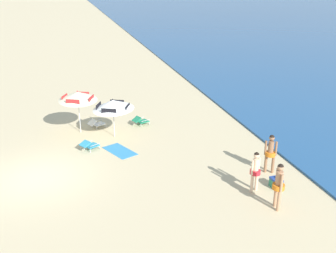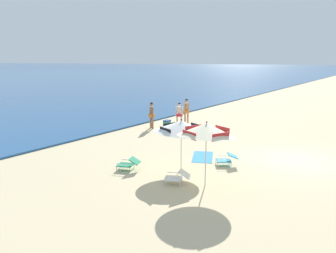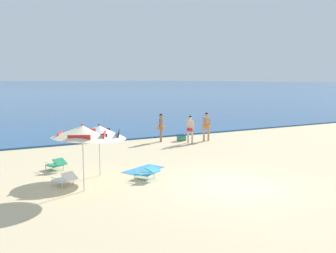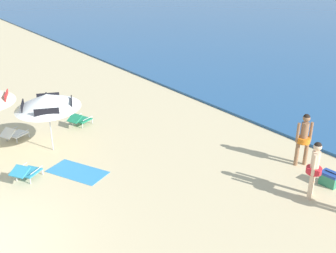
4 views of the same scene
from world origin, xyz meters
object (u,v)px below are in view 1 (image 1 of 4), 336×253
(lounge_chair_beside_umbrella, at_px, (141,121))
(person_standing_near_shore, at_px, (255,169))
(beach_umbrella_striped_second, at_px, (78,96))
(lounge_chair_under_umbrella, at_px, (89,145))
(person_standing_beside, at_px, (271,151))
(lounge_chair_facing_sea, at_px, (97,123))
(beach_towel, at_px, (120,151))
(person_wading_in, at_px, (279,183))
(beach_umbrella_striped_main, at_px, (113,105))
(cooler_box, at_px, (276,183))

(lounge_chair_beside_umbrella, xyz_separation_m, person_standing_near_shore, (8.29, 2.91, 0.68))
(beach_umbrella_striped_second, height_order, lounge_chair_under_umbrella, beach_umbrella_striped_second)
(person_standing_beside, bearing_deg, lounge_chair_beside_umbrella, -148.91)
(lounge_chair_facing_sea, height_order, person_standing_near_shore, person_standing_near_shore)
(lounge_chair_facing_sea, relative_size, person_standing_beside, 0.60)
(lounge_chair_facing_sea, bearing_deg, beach_towel, 13.57)
(lounge_chair_under_umbrella, xyz_separation_m, person_wading_in, (6.79, 6.15, 0.74))
(beach_umbrella_striped_main, height_order, cooler_box, beach_umbrella_striped_main)
(lounge_chair_under_umbrella, distance_m, lounge_chair_facing_sea, 3.02)
(beach_umbrella_striped_second, bearing_deg, lounge_chair_under_umbrella, 7.36)
(person_standing_near_shore, bearing_deg, lounge_chair_facing_sea, -147.65)
(lounge_chair_facing_sea, bearing_deg, beach_umbrella_striped_main, 27.86)
(beach_umbrella_striped_main, bearing_deg, lounge_chair_under_umbrella, -43.50)
(beach_umbrella_striped_second, relative_size, beach_towel, 1.30)
(person_standing_near_shore, distance_m, beach_towel, 6.84)
(lounge_chair_beside_umbrella, xyz_separation_m, person_wading_in, (9.60, 3.15, 0.75))
(person_wading_in, height_order, beach_towel, person_wading_in)
(beach_umbrella_striped_main, distance_m, cooler_box, 8.95)
(lounge_chair_beside_umbrella, distance_m, person_standing_near_shore, 8.82)
(person_wading_in, bearing_deg, lounge_chair_beside_umbrella, -161.85)
(lounge_chair_under_umbrella, bearing_deg, person_standing_beside, 59.88)
(cooler_box, bearing_deg, lounge_chair_under_umbrella, -128.34)
(lounge_chair_beside_umbrella, bearing_deg, person_standing_beside, 31.09)
(lounge_chair_beside_umbrella, height_order, person_wading_in, person_wading_in)
(lounge_chair_facing_sea, xyz_separation_m, cooler_box, (8.40, 6.31, -0.07))
(lounge_chair_facing_sea, bearing_deg, beach_umbrella_striped_second, -63.12)
(lounge_chair_under_umbrella, height_order, cooler_box, lounge_chair_under_umbrella)
(person_standing_near_shore, bearing_deg, beach_umbrella_striped_second, -142.06)
(lounge_chair_under_umbrella, bearing_deg, beach_umbrella_striped_second, -172.64)
(person_standing_near_shore, relative_size, person_standing_beside, 0.96)
(person_standing_near_shore, relative_size, person_wading_in, 0.94)
(lounge_chair_beside_umbrella, relative_size, person_standing_near_shore, 0.62)
(beach_umbrella_striped_second, height_order, lounge_chair_facing_sea, beach_umbrella_striped_second)
(lounge_chair_under_umbrella, distance_m, cooler_box, 8.77)
(lounge_chair_beside_umbrella, bearing_deg, person_standing_near_shore, 19.32)
(lounge_chair_under_umbrella, relative_size, person_wading_in, 0.58)
(lounge_chair_facing_sea, height_order, person_wading_in, person_wading_in)
(beach_umbrella_striped_main, relative_size, person_standing_beside, 1.74)
(beach_umbrella_striped_second, distance_m, beach_towel, 3.97)
(beach_umbrella_striped_second, relative_size, lounge_chair_facing_sea, 2.27)
(person_standing_beside, relative_size, cooler_box, 3.33)
(beach_umbrella_striped_main, height_order, person_standing_near_shore, beach_umbrella_striped_main)
(beach_umbrella_striped_main, height_order, beach_umbrella_striped_second, beach_umbrella_striped_second)
(lounge_chair_beside_umbrella, xyz_separation_m, beach_towel, (3.26, -1.62, -0.26))
(lounge_chair_beside_umbrella, height_order, person_standing_beside, person_standing_beside)
(lounge_chair_beside_umbrella, height_order, beach_towel, lounge_chair_beside_umbrella)
(lounge_chair_beside_umbrella, relative_size, person_standing_beside, 0.60)
(beach_umbrella_striped_second, height_order, beach_towel, beach_umbrella_striped_second)
(lounge_chair_beside_umbrella, bearing_deg, beach_umbrella_striped_second, -84.90)
(lounge_chair_under_umbrella, relative_size, person_standing_beside, 0.59)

